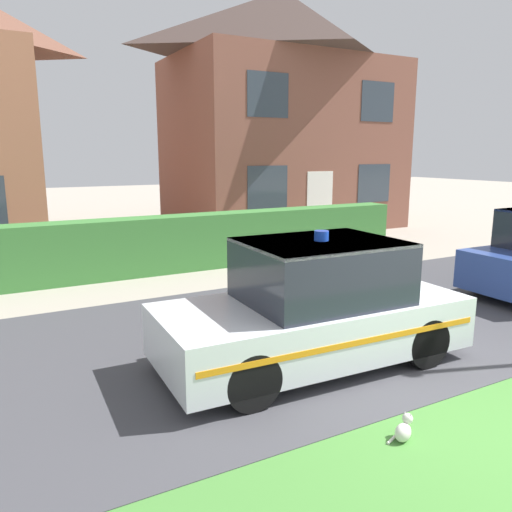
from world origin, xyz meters
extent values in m
plane|color=#A89E8E|center=(0.00, 0.00, 0.00)|extent=(80.00, 80.00, 0.00)
cube|color=#424247|center=(0.00, 3.41, 0.01)|extent=(28.00, 5.36, 0.01)
cube|color=#3D7F38|center=(-0.77, 8.09, 0.64)|extent=(12.67, 0.70, 1.28)
cylinder|color=black|center=(-1.96, 3.03, 0.33)|extent=(0.65, 0.22, 0.64)
cylinder|color=black|center=(-2.01, 1.56, 0.33)|extent=(0.65, 0.22, 0.64)
cylinder|color=black|center=(0.48, 2.95, 0.33)|extent=(0.65, 0.22, 0.64)
cylinder|color=black|center=(0.42, 1.48, 0.33)|extent=(0.65, 0.22, 0.64)
cube|color=silver|center=(-0.77, 2.25, 0.52)|extent=(3.99, 1.81, 0.66)
cube|color=#232833|center=(-0.66, 2.25, 1.22)|extent=(1.95, 1.57, 0.76)
cube|color=silver|center=(-0.66, 2.25, 1.58)|extent=(1.95, 1.57, 0.04)
cube|color=orange|center=(-0.74, 3.09, 0.56)|extent=(3.73, 0.14, 0.07)
cube|color=orange|center=(-0.80, 1.42, 0.56)|extent=(3.73, 0.14, 0.07)
cylinder|color=blue|center=(-0.66, 2.25, 1.67)|extent=(0.18, 0.18, 0.12)
ellipsoid|color=silver|center=(-1.03, 0.37, 0.09)|extent=(0.24, 0.20, 0.17)
ellipsoid|color=white|center=(-0.96, 0.40, 0.07)|extent=(0.08, 0.09, 0.10)
sphere|color=silver|center=(-0.95, 0.40, 0.19)|extent=(0.10, 0.10, 0.10)
cone|color=silver|center=(-0.94, 0.38, 0.24)|extent=(0.04, 0.04, 0.04)
cone|color=silver|center=(-0.96, 0.43, 0.24)|extent=(0.04, 0.04, 0.04)
cylinder|color=silver|center=(-1.12, 0.42, 0.01)|extent=(0.16, 0.09, 0.03)
cylinder|color=black|center=(4.12, 3.44, 0.34)|extent=(0.65, 0.21, 0.65)
cube|color=brown|center=(5.51, 13.30, 2.95)|extent=(7.73, 5.28, 5.91)
pyramid|color=#473833|center=(5.51, 13.30, 7.06)|extent=(8.11, 5.55, 2.30)
cube|color=white|center=(5.35, 10.64, 1.05)|extent=(1.00, 0.02, 2.10)
cube|color=#333D47|center=(3.39, 10.64, 1.65)|extent=(1.40, 0.02, 1.30)
cube|color=#333D47|center=(7.64, 10.64, 1.65)|extent=(1.40, 0.02, 1.30)
cube|color=#333D47|center=(3.39, 10.64, 4.37)|extent=(1.40, 0.02, 1.30)
cube|color=#333D47|center=(7.64, 10.64, 4.37)|extent=(1.40, 0.02, 1.30)
camera|label=1|loc=(-4.28, -2.71, 2.66)|focal=35.00mm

